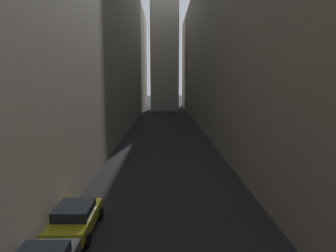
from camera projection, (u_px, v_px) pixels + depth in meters
ground_plane at (165, 138)px, 38.54m from camera, size 264.00×264.00×0.00m
building_block_left at (71, 37)px, 38.50m from camera, size 13.33×108.00×25.91m
building_block_right at (261, 42)px, 38.91m from camera, size 14.18×108.00×24.73m
parked_car_left_far at (75, 218)px, 14.11m from camera, size 2.00×3.98×1.39m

